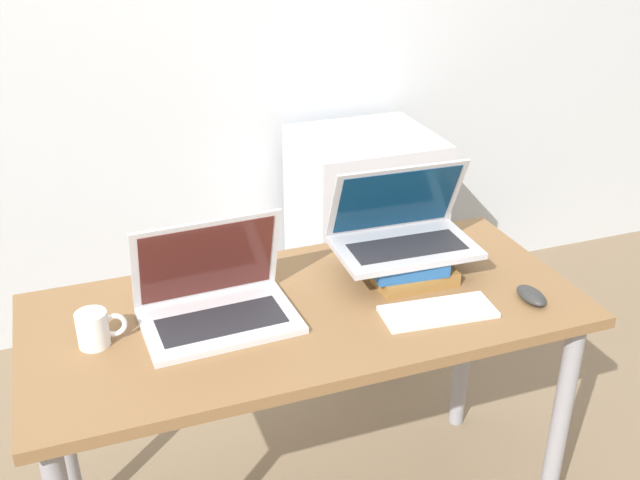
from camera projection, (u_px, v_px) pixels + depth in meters
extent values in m
cube|color=brown|center=(307.00, 311.00, 1.89)|extent=(1.39, 0.63, 0.03)
cylinder|color=gray|center=(558.00, 432.00, 2.04)|extent=(0.05, 0.05, 0.73)
cylinder|color=gray|center=(62.00, 423.00, 2.08)|extent=(0.05, 0.05, 0.73)
cylinder|color=gray|center=(465.00, 335.00, 2.47)|extent=(0.05, 0.05, 0.73)
cube|color=silver|center=(220.00, 321.00, 1.81)|extent=(0.38, 0.26, 0.02)
cube|color=#232328|center=(221.00, 321.00, 1.79)|extent=(0.31, 0.14, 0.00)
cube|color=silver|center=(207.00, 259.00, 1.82)|extent=(0.37, 0.09, 0.24)
cube|color=#4C1E19|center=(207.00, 261.00, 1.82)|extent=(0.33, 0.08, 0.21)
cube|color=olive|center=(407.00, 270.00, 2.01)|extent=(0.21, 0.20, 0.04)
cube|color=#235693|center=(401.00, 258.00, 1.99)|extent=(0.21, 0.22, 0.04)
cube|color=#B2B2B7|center=(405.00, 247.00, 1.99)|extent=(0.38, 0.24, 0.02)
cube|color=#232328|center=(407.00, 247.00, 1.97)|extent=(0.31, 0.13, 0.00)
cube|color=#B2B2B7|center=(396.00, 198.00, 2.00)|extent=(0.37, 0.11, 0.21)
cube|color=#0A2D4C|center=(397.00, 200.00, 1.99)|extent=(0.34, 0.10, 0.19)
cube|color=silver|center=(438.00, 312.00, 1.85)|extent=(0.29, 0.14, 0.01)
cube|color=silver|center=(438.00, 309.00, 1.85)|extent=(0.27, 0.12, 0.00)
ellipsoid|color=#2D2D2D|center=(531.00, 295.00, 1.90)|extent=(0.06, 0.10, 0.03)
cylinder|color=white|center=(93.00, 329.00, 1.71)|extent=(0.07, 0.07, 0.09)
torus|color=white|center=(114.00, 325.00, 1.73)|extent=(0.06, 0.01, 0.06)
cube|color=silver|center=(363.00, 234.00, 3.02)|extent=(0.52, 0.47, 0.83)
cube|color=#4C4C51|center=(426.00, 245.00, 2.85)|extent=(0.02, 0.02, 0.42)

